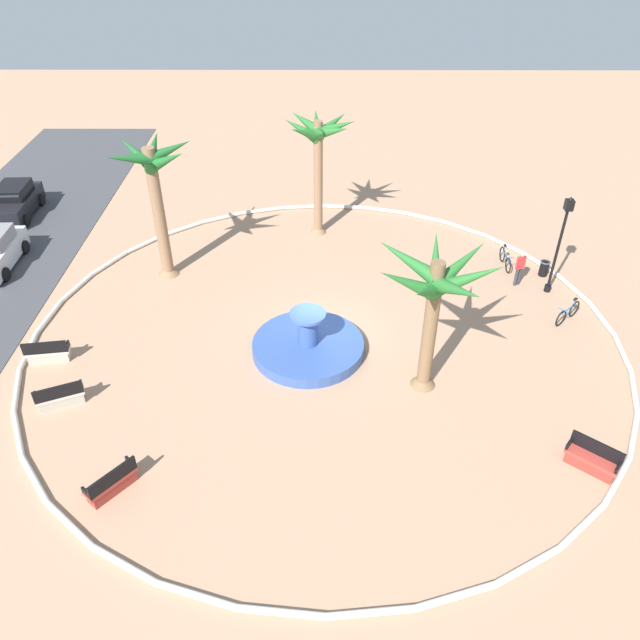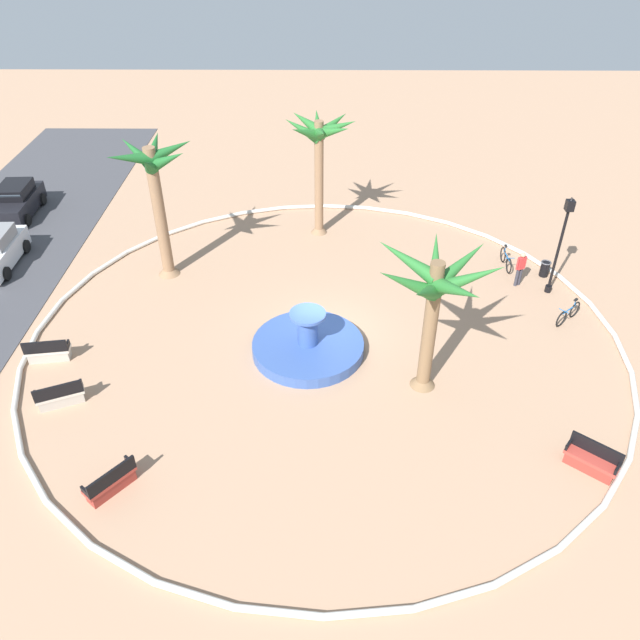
# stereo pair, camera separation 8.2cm
# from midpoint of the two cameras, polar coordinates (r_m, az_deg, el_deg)

# --- Properties ---
(ground_plane) EXTENTS (80.00, 80.00, 0.00)m
(ground_plane) POSITION_cam_midpoint_polar(r_m,az_deg,el_deg) (24.61, 0.55, -1.47)
(ground_plane) COLOR tan
(plaza_curb) EXTENTS (23.19, 23.19, 0.20)m
(plaza_curb) POSITION_cam_midpoint_polar(r_m,az_deg,el_deg) (24.54, 0.55, -1.28)
(plaza_curb) COLOR silver
(plaza_curb) RESTS_ON ground
(fountain) EXTENTS (4.28, 4.28, 1.83)m
(fountain) POSITION_cam_midpoint_polar(r_m,az_deg,el_deg) (23.66, -1.01, -2.39)
(fountain) COLOR #38569E
(fountain) RESTS_ON ground
(palm_tree_near_fountain) EXTENTS (3.56, 3.39, 6.24)m
(palm_tree_near_fountain) POSITION_cam_midpoint_polar(r_m,az_deg,el_deg) (27.27, -14.87, 12.03)
(palm_tree_near_fountain) COLOR #8E6B4C
(palm_tree_near_fountain) RESTS_ON ground
(palm_tree_by_curb) EXTENTS (3.53, 3.50, 5.99)m
(palm_tree_by_curb) POSITION_cam_midpoint_polar(r_m,az_deg,el_deg) (30.00, 0.02, 15.94)
(palm_tree_by_curb) COLOR #8E6B4C
(palm_tree_by_curb) RESTS_ON ground
(palm_tree_mid_plaza) EXTENTS (4.26, 4.29, 5.38)m
(palm_tree_mid_plaza) POSITION_cam_midpoint_polar(r_m,az_deg,el_deg) (20.29, 10.67, 2.50)
(palm_tree_mid_plaza) COLOR brown
(palm_tree_mid_plaza) RESTS_ON ground
(bench_east) EXTENTS (1.09, 1.67, 1.00)m
(bench_east) POSITION_cam_midpoint_polar(r_m,az_deg,el_deg) (23.21, -22.72, -6.55)
(bench_east) COLOR beige
(bench_east) RESTS_ON ground
(bench_west) EXTENTS (1.55, 1.41, 1.00)m
(bench_west) POSITION_cam_midpoint_polar(r_m,az_deg,el_deg) (19.90, -18.62, -14.04)
(bench_west) COLOR #B73D33
(bench_west) RESTS_ON ground
(bench_north) EXTENTS (0.73, 1.66, 1.00)m
(bench_north) POSITION_cam_midpoint_polar(r_m,az_deg,el_deg) (25.36, -23.68, -2.77)
(bench_north) COLOR beige
(bench_north) RESTS_ON ground
(bench_southeast) EXTENTS (1.40, 1.55, 1.00)m
(bench_southeast) POSITION_cam_midpoint_polar(r_m,az_deg,el_deg) (21.18, 23.83, -11.83)
(bench_southeast) COLOR #B73D33
(bench_southeast) RESTS_ON ground
(lamppost) EXTENTS (0.32, 0.32, 4.51)m
(lamppost) POSITION_cam_midpoint_polar(r_m,az_deg,el_deg) (27.72, 21.44, 7.01)
(lamppost) COLOR black
(lamppost) RESTS_ON ground
(trash_bin) EXTENTS (0.46, 0.46, 0.73)m
(trash_bin) POSITION_cam_midpoint_polar(r_m,az_deg,el_deg) (29.90, 20.11, 4.50)
(trash_bin) COLOR black
(trash_bin) RESTS_ON ground
(bicycle_red_frame) EXTENTS (1.18, 1.33, 0.94)m
(bicycle_red_frame) POSITION_cam_midpoint_polar(r_m,az_deg,el_deg) (27.14, 22.01, 0.55)
(bicycle_red_frame) COLOR black
(bicycle_red_frame) RESTS_ON ground
(bicycle_by_lamppost) EXTENTS (1.72, 0.44, 0.94)m
(bicycle_by_lamppost) POSITION_cam_midpoint_polar(r_m,az_deg,el_deg) (30.04, 16.85, 5.36)
(bicycle_by_lamppost) COLOR black
(bicycle_by_lamppost) RESTS_ON ground
(person_cyclist_helmet) EXTENTS (0.33, 0.48, 1.65)m
(person_cyclist_helmet) POSITION_cam_midpoint_polar(r_m,az_deg,el_deg) (28.55, 18.09, 4.65)
(person_cyclist_helmet) COLOR #33333D
(person_cyclist_helmet) RESTS_ON ground
(parked_car_rightmost) EXTENTS (4.08, 2.08, 1.67)m
(parked_car_rightmost) POSITION_cam_midpoint_polar(r_m,az_deg,el_deg) (36.97, -26.14, 9.80)
(parked_car_rightmost) COLOR black
(parked_car_rightmost) RESTS_ON ground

